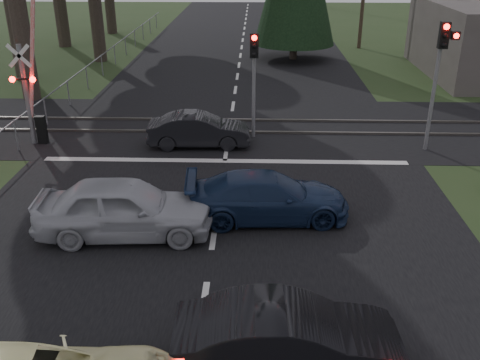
{
  "coord_description": "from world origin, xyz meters",
  "views": [
    {
      "loc": [
        1.08,
        -9.47,
        7.29
      ],
      "look_at": [
        0.68,
        3.71,
        1.3
      ],
      "focal_mm": 40.0,
      "sensor_mm": 36.0,
      "label": 1
    }
  ],
  "objects_px": {
    "traffic_signal_center": "(254,68)",
    "dark_hatchback": "(289,339)",
    "traffic_signal_right": "(441,62)",
    "silver_car": "(124,208)",
    "crossing_signal": "(32,92)",
    "blue_sedan": "(268,197)",
    "dark_car_far": "(199,130)"
  },
  "relations": [
    {
      "from": "traffic_signal_right",
      "to": "traffic_signal_center",
      "type": "distance_m",
      "value": 6.68
    },
    {
      "from": "crossing_signal",
      "to": "dark_car_far",
      "type": "bearing_deg",
      "value": -0.8
    },
    {
      "from": "traffic_signal_center",
      "to": "silver_car",
      "type": "bearing_deg",
      "value": -113.46
    },
    {
      "from": "blue_sedan",
      "to": "dark_car_far",
      "type": "relative_size",
      "value": 1.19
    },
    {
      "from": "traffic_signal_center",
      "to": "blue_sedan",
      "type": "relative_size",
      "value": 0.9
    },
    {
      "from": "silver_car",
      "to": "traffic_signal_center",
      "type": "bearing_deg",
      "value": -26.84
    },
    {
      "from": "traffic_signal_right",
      "to": "traffic_signal_center",
      "type": "relative_size",
      "value": 1.15
    },
    {
      "from": "traffic_signal_right",
      "to": "blue_sedan",
      "type": "height_order",
      "value": "traffic_signal_right"
    },
    {
      "from": "traffic_signal_right",
      "to": "dark_hatchback",
      "type": "height_order",
      "value": "traffic_signal_right"
    },
    {
      "from": "traffic_signal_center",
      "to": "dark_hatchback",
      "type": "distance_m",
      "value": 12.75
    },
    {
      "from": "blue_sedan",
      "to": "dark_car_far",
      "type": "distance_m",
      "value": 6.23
    },
    {
      "from": "crossing_signal",
      "to": "blue_sedan",
      "type": "xyz_separation_m",
      "value": [
        8.72,
        -5.79,
        -1.39
      ]
    },
    {
      "from": "silver_car",
      "to": "blue_sedan",
      "type": "relative_size",
      "value": 1.02
    },
    {
      "from": "traffic_signal_center",
      "to": "traffic_signal_right",
      "type": "bearing_deg",
      "value": -10.41
    },
    {
      "from": "dark_car_far",
      "to": "silver_car",
      "type": "bearing_deg",
      "value": 166.63
    },
    {
      "from": "dark_hatchback",
      "to": "blue_sedan",
      "type": "relative_size",
      "value": 0.92
    },
    {
      "from": "crossing_signal",
      "to": "dark_car_far",
      "type": "relative_size",
      "value": 1.81
    },
    {
      "from": "traffic_signal_center",
      "to": "silver_car",
      "type": "relative_size",
      "value": 0.88
    },
    {
      "from": "traffic_signal_center",
      "to": "silver_car",
      "type": "distance_m",
      "value": 8.66
    },
    {
      "from": "dark_car_far",
      "to": "dark_hatchback",
      "type": "bearing_deg",
      "value": -168.95
    },
    {
      "from": "dark_hatchback",
      "to": "crossing_signal",
      "type": "bearing_deg",
      "value": 35.61
    },
    {
      "from": "traffic_signal_right",
      "to": "dark_hatchback",
      "type": "distance_m",
      "value": 13.02
    },
    {
      "from": "dark_car_far",
      "to": "blue_sedan",
      "type": "bearing_deg",
      "value": -158.79
    },
    {
      "from": "traffic_signal_center",
      "to": "silver_car",
      "type": "xyz_separation_m",
      "value": [
        -3.35,
        -7.73,
        -2.01
      ]
    },
    {
      "from": "traffic_signal_right",
      "to": "dark_hatchback",
      "type": "xyz_separation_m",
      "value": [
        -5.81,
        -11.35,
        -2.62
      ]
    },
    {
      "from": "dark_hatchback",
      "to": "blue_sedan",
      "type": "xyz_separation_m",
      "value": [
        -0.29,
        5.87,
        -0.03
      ]
    },
    {
      "from": "crossing_signal",
      "to": "traffic_signal_right",
      "type": "height_order",
      "value": "crossing_signal"
    },
    {
      "from": "traffic_signal_center",
      "to": "dark_hatchback",
      "type": "relative_size",
      "value": 0.98
    },
    {
      "from": "traffic_signal_center",
      "to": "dark_car_far",
      "type": "distance_m",
      "value": 3.15
    },
    {
      "from": "blue_sedan",
      "to": "traffic_signal_right",
      "type": "bearing_deg",
      "value": -52.38
    },
    {
      "from": "silver_car",
      "to": "blue_sedan",
      "type": "distance_m",
      "value": 3.94
    },
    {
      "from": "traffic_signal_right",
      "to": "silver_car",
      "type": "bearing_deg",
      "value": -146.62
    }
  ]
}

